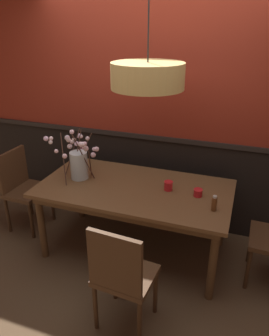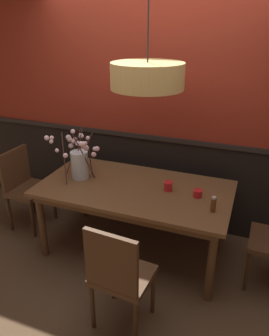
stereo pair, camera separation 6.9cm
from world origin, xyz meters
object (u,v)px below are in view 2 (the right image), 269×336
Objects in this scene: chair_far_side_right at (180,176)px; condiment_bottle at (213,204)px; pendant_lamp at (147,76)px; chair_head_west_end at (24,184)px; chair_near_side_right at (118,274)px; vase_with_blossoms at (79,161)px; candle_holder_nearer_center at (198,193)px; candle_holder_nearer_edge at (168,186)px; dining_table at (134,194)px.

chair_far_side_right is 1.24m from condiment_bottle.
pendant_lamp is (-0.65, 0.14, 1.00)m from condiment_bottle.
chair_near_side_right is at bearing -31.02° from chair_head_west_end.
vase_with_blossoms is (-0.84, -0.90, 0.41)m from chair_far_side_right.
candle_holder_nearer_center is (0.38, 0.95, 0.26)m from chair_near_side_right.
candle_holder_nearer_edge is 1.04m from pendant_lamp.
pendant_lamp is (1.49, -0.07, 1.29)m from chair_head_west_end.
chair_far_side_right reaches higher than dining_table.
chair_far_side_right is at bearing 112.66° from candle_holder_nearer_center.
dining_table is 2.01× the size of chair_head_west_end.
chair_near_side_right is 11.34× the size of candle_holder_nearer_center.
pendant_lamp is (-0.10, 0.89, 1.28)m from chair_near_side_right.
candle_holder_nearer_edge is 0.10× the size of pendant_lamp.
chair_near_side_right reaches higher than candle_holder_nearer_edge.
vase_with_blossoms is 6.08× the size of candle_holder_nearer_center.
chair_far_side_right is at bearing 74.92° from dining_table.
chair_near_side_right is 10.30× the size of candle_holder_nearer_edge.
chair_near_side_right is at bearing -76.05° from dining_table.
chair_head_west_end reaches higher than dining_table.
candle_holder_nearer_center is at bearing 7.72° from pendant_lamp.
chair_near_side_right is (-0.01, -1.83, 0.02)m from chair_far_side_right.
chair_far_side_right is 1.83× the size of vase_with_blossoms.
chair_far_side_right is 0.90m from candle_holder_nearer_edge.
pendant_lamp reaches higher than chair_head_west_end.
pendant_lamp reaches higher than candle_holder_nearer_center.
chair_head_west_end reaches higher than candle_holder_nearer_center.
vase_with_blossoms is 5.53× the size of candle_holder_nearer_edge.
dining_table is 1.37m from chair_head_west_end.
vase_with_blossoms is at bearing 179.58° from dining_table.
dining_table is 0.95m from chair_far_side_right.
chair_far_side_right is 1.83m from chair_near_side_right.
candle_holder_nearer_center is (0.37, -0.88, 0.28)m from chair_far_side_right.
chair_far_side_right is (0.24, 0.90, -0.16)m from dining_table.
vase_with_blossoms is 0.54× the size of pendant_lamp.
chair_head_west_end is at bearing 148.98° from chair_near_side_right.
chair_near_side_right is (0.23, -0.93, -0.14)m from dining_table.
chair_near_side_right is 1.57m from pendant_lamp.
vase_with_blossoms is 3.61× the size of condiment_bottle.
pendant_lamp is at bearing -172.28° from candle_holder_nearer_center.
vase_with_blossoms reaches higher than chair_near_side_right.
chair_far_side_right reaches higher than chair_head_west_end.
condiment_bottle is 1.20m from pendant_lamp.
chair_far_side_right is 0.99× the size of pendant_lamp.
dining_table is 0.97m from chair_near_side_right.
chair_far_side_right reaches higher than candle_holder_nearer_center.
candle_holder_nearer_edge reaches higher than candle_holder_nearer_center.
chair_head_west_end is 10.05× the size of candle_holder_nearer_edge.
dining_table is at bearing -177.94° from candle_holder_nearer_center.
condiment_bottle is (1.38, -0.18, -0.11)m from vase_with_blossoms.
dining_table is 0.81m from condiment_bottle.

